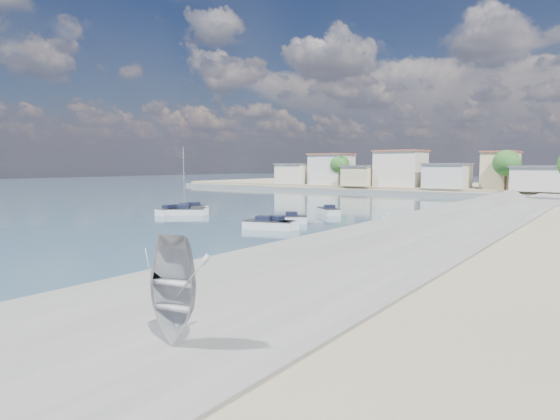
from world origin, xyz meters
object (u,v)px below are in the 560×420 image
motorboat_f (328,211)px  motorboat_g (190,209)px  motorboat_b (189,212)px  motorboat_c (271,224)px  sailboat (185,209)px  motorboat_e (187,211)px  motorboat_d (285,220)px  motorboat_h (272,225)px  motorboat_a (172,211)px  overturned_dinghy (173,335)px

motorboat_f → motorboat_g: (-16.50, -8.62, 0.00)m
motorboat_b → motorboat_c: size_ratio=0.90×
motorboat_c → sailboat: sailboat is taller
motorboat_c → motorboat_f: same height
motorboat_c → motorboat_e: bearing=165.5°
sailboat → motorboat_f: bearing=28.4°
motorboat_d → motorboat_h: 4.62m
motorboat_h → motorboat_a: bearing=170.0°
motorboat_d → motorboat_g: 17.86m
motorboat_h → motorboat_f: bearing=99.7°
sailboat → overturned_dinghy: size_ratio=3.09×
motorboat_b → motorboat_h: bearing=-13.9°
motorboat_d → motorboat_f: size_ratio=0.93×
motorboat_d → overturned_dinghy: overturned_dinghy is taller
motorboat_a → sailboat: 3.06m
overturned_dinghy → motorboat_h: bearing=110.7°
motorboat_b → motorboat_h: 16.83m
motorboat_b → motorboat_g: size_ratio=0.79×
motorboat_a → motorboat_g: bearing=95.3°
motorboat_a → motorboat_b: size_ratio=1.03×
motorboat_h → overturned_dinghy: bearing=-56.7°
motorboat_b → sailboat: 3.96m
motorboat_c → motorboat_g: same height
motorboat_d → motorboat_g: size_ratio=0.76×
sailboat → motorboat_b: bearing=-33.7°
motorboat_a → motorboat_c: size_ratio=0.93×
motorboat_b → overturned_dinghy: overturned_dinghy is taller
motorboat_f → motorboat_h: bearing=-80.3°
motorboat_a → sailboat: sailboat is taller
motorboat_a → motorboat_f: size_ratio=1.00×
motorboat_a → motorboat_c: (18.38, -2.78, 0.00)m
motorboat_h → sailboat: 20.60m
motorboat_c → motorboat_h: size_ratio=0.86×
sailboat → motorboat_a: bearing=-74.3°
motorboat_d → motorboat_e: (-16.27, 0.60, 0.00)m
motorboat_b → motorboat_d: bearing=1.3°
motorboat_e → sailboat: (-1.92, 1.26, 0.04)m
motorboat_d → motorboat_h: same height
motorboat_b → motorboat_d: 14.90m
motorboat_e → motorboat_g: (-1.42, 1.83, 0.00)m
motorboat_c → motorboat_h: bearing=-50.8°
motorboat_b → motorboat_d: size_ratio=1.04×
motorboat_b → motorboat_d: (14.90, 0.34, -0.00)m
motorboat_d → motorboat_h: (1.44, -4.39, 0.00)m
motorboat_e → motorboat_f: size_ratio=1.30×
motorboat_d → sailboat: size_ratio=0.47×
motorboat_e → motorboat_f: same height
motorboat_e → motorboat_h: same height
motorboat_d → motorboat_e: 16.28m
motorboat_h → overturned_dinghy: 34.86m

